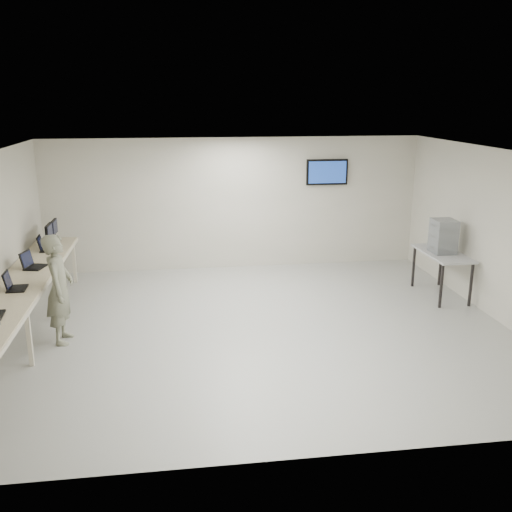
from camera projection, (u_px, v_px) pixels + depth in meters
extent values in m
cube|color=#B8B8B8|center=(258.00, 328.00, 9.22)|extent=(8.00, 7.00, 0.01)
cube|color=white|center=(258.00, 153.00, 8.47)|extent=(8.00, 7.00, 0.01)
cube|color=#BAB8A5|center=(234.00, 204.00, 12.19)|extent=(8.00, 0.01, 2.80)
cube|color=#BAB8A5|center=(309.00, 333.00, 5.51)|extent=(8.00, 0.01, 2.80)
cube|color=#BAB8A5|center=(498.00, 236.00, 9.39)|extent=(0.01, 7.00, 2.80)
cube|color=black|center=(327.00, 172.00, 12.26)|extent=(0.15, 0.04, 0.15)
cube|color=black|center=(327.00, 172.00, 12.22)|extent=(0.90, 0.06, 0.55)
cube|color=navy|center=(327.00, 172.00, 12.19)|extent=(0.82, 0.01, 0.47)
cube|color=beige|center=(19.00, 286.00, 8.50)|extent=(0.75, 6.00, 0.04)
cube|color=beige|center=(46.00, 287.00, 8.56)|extent=(0.02, 6.00, 0.06)
cube|color=beige|center=(29.00, 337.00, 7.81)|extent=(0.06, 0.06, 0.86)
cube|color=beige|center=(17.00, 295.00, 9.44)|extent=(0.06, 0.06, 0.86)
cube|color=beige|center=(55.00, 294.00, 9.52)|extent=(0.06, 0.06, 0.86)
cube|color=beige|center=(43.00, 263.00, 11.30)|extent=(0.06, 0.06, 0.86)
cube|color=beige|center=(74.00, 262.00, 11.38)|extent=(0.06, 0.06, 0.86)
cube|color=black|center=(17.00, 289.00, 8.29)|extent=(0.27, 0.36, 0.02)
cube|color=black|center=(7.00, 280.00, 8.24)|extent=(0.08, 0.33, 0.25)
cube|color=black|center=(8.00, 280.00, 8.24)|extent=(0.06, 0.29, 0.21)
cube|color=black|center=(36.00, 267.00, 9.34)|extent=(0.35, 0.42, 0.02)
cube|color=black|center=(26.00, 259.00, 9.28)|extent=(0.16, 0.35, 0.26)
cube|color=black|center=(27.00, 259.00, 9.28)|extent=(0.13, 0.31, 0.22)
cube|color=black|center=(48.00, 250.00, 10.40)|extent=(0.27, 0.37, 0.02)
cube|color=black|center=(40.00, 243.00, 10.35)|extent=(0.09, 0.34, 0.25)
cube|color=black|center=(41.00, 243.00, 10.35)|extent=(0.06, 0.30, 0.21)
cylinder|color=black|center=(50.00, 246.00, 10.66)|extent=(0.19, 0.19, 0.01)
cube|color=black|center=(50.00, 242.00, 10.64)|extent=(0.04, 0.03, 0.15)
cube|color=black|center=(49.00, 232.00, 10.58)|extent=(0.05, 0.44, 0.29)
cube|color=black|center=(50.00, 232.00, 10.59)|extent=(0.00, 0.40, 0.25)
cylinder|color=black|center=(55.00, 240.00, 11.12)|extent=(0.18, 0.18, 0.01)
cube|color=black|center=(55.00, 236.00, 11.10)|extent=(0.04, 0.03, 0.15)
cube|color=black|center=(54.00, 227.00, 11.05)|extent=(0.05, 0.41, 0.28)
cube|color=black|center=(55.00, 227.00, 11.05)|extent=(0.00, 0.38, 0.24)
imported|color=gray|center=(60.00, 289.00, 8.50)|extent=(0.41, 0.62, 1.68)
cube|color=#A3A3A3|center=(443.00, 253.00, 10.49)|extent=(0.65, 1.40, 0.04)
cube|color=black|center=(441.00, 286.00, 9.99)|extent=(0.04, 0.04, 0.80)
cube|color=black|center=(414.00, 267.00, 11.14)|extent=(0.04, 0.04, 0.80)
cube|color=black|center=(471.00, 285.00, 10.07)|extent=(0.04, 0.04, 0.80)
cube|color=black|center=(440.00, 266.00, 11.22)|extent=(0.04, 0.04, 0.80)
cube|color=gray|center=(442.00, 247.00, 10.46)|extent=(0.39, 0.43, 0.21)
cube|color=gray|center=(443.00, 236.00, 10.40)|extent=(0.39, 0.43, 0.21)
cube|color=gray|center=(444.00, 225.00, 10.35)|extent=(0.39, 0.43, 0.21)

